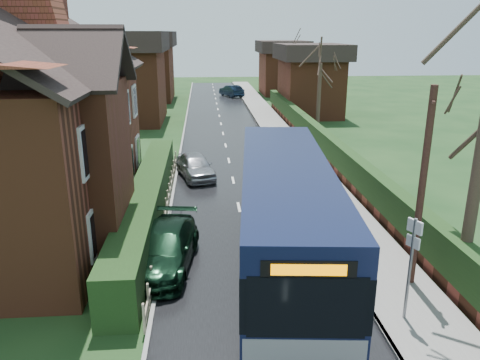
{
  "coord_description": "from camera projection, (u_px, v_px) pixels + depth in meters",
  "views": [
    {
      "loc": [
        -1.5,
        -13.58,
        7.53
      ],
      "look_at": [
        -0.07,
        4.41,
        1.8
      ],
      "focal_mm": 35.0,
      "sensor_mm": 36.0,
      "label": 1
    }
  ],
  "objects": [
    {
      "name": "ground",
      "position": [
        253.0,
        273.0,
        15.3
      ],
      "size": [
        140.0,
        140.0,
        0.0
      ],
      "primitive_type": "plane",
      "color": "#2A491F",
      "rests_on": "ground"
    },
    {
      "name": "road",
      "position": [
        233.0,
        180.0,
        24.79
      ],
      "size": [
        6.0,
        100.0,
        0.02
      ],
      "primitive_type": "cube",
      "color": "black",
      "rests_on": "ground"
    },
    {
      "name": "pavement",
      "position": [
        312.0,
        177.0,
        25.1
      ],
      "size": [
        2.5,
        100.0,
        0.14
      ],
      "primitive_type": "cube",
      "color": "slate",
      "rests_on": "ground"
    },
    {
      "name": "kerb_right",
      "position": [
        290.0,
        178.0,
        25.01
      ],
      "size": [
        0.12,
        100.0,
        0.14
      ],
      "primitive_type": "cube",
      "color": "gray",
      "rests_on": "ground"
    },
    {
      "name": "kerb_left",
      "position": [
        175.0,
        181.0,
        24.55
      ],
      "size": [
        0.12,
        100.0,
        0.1
      ],
      "primitive_type": "cube",
      "color": "gray",
      "rests_on": "ground"
    },
    {
      "name": "front_hedge",
      "position": [
        148.0,
        201.0,
        19.51
      ],
      "size": [
        1.2,
        16.0,
        1.6
      ],
      "primitive_type": "cube",
      "color": "#1A3213",
      "rests_on": "ground"
    },
    {
      "name": "picket_fence",
      "position": [
        166.0,
        208.0,
        19.67
      ],
      "size": [
        0.1,
        16.0,
        0.9
      ],
      "primitive_type": null,
      "color": "gray",
      "rests_on": "ground"
    },
    {
      "name": "right_wall_hedge",
      "position": [
        341.0,
        160.0,
        24.93
      ],
      "size": [
        0.6,
        50.0,
        1.8
      ],
      "color": "brown",
      "rests_on": "ground"
    },
    {
      "name": "brick_house",
      "position": [
        14.0,
        118.0,
        17.85
      ],
      "size": [
        9.3,
        14.6,
        10.3
      ],
      "color": "brown",
      "rests_on": "ground"
    },
    {
      "name": "bus",
      "position": [
        285.0,
        218.0,
        15.09
      ],
      "size": [
        3.86,
        12.07,
        3.6
      ],
      "rotation": [
        0.0,
        0.0,
        -0.1
      ],
      "color": "black",
      "rests_on": "ground"
    },
    {
      "name": "car_silver",
      "position": [
        195.0,
        166.0,
        25.13
      ],
      "size": [
        2.47,
        4.13,
        1.32
      ],
      "primitive_type": "imported",
      "rotation": [
        0.0,
        0.0,
        0.25
      ],
      "color": "#A3A3A8",
      "rests_on": "ground"
    },
    {
      "name": "car_green",
      "position": [
        164.0,
        248.0,
        15.52
      ],
      "size": [
        2.5,
        4.84,
        1.34
      ],
      "primitive_type": "imported",
      "rotation": [
        0.0,
        0.0,
        -0.14
      ],
      "color": "black",
      "rests_on": "ground"
    },
    {
      "name": "car_distant",
      "position": [
        231.0,
        91.0,
        56.9
      ],
      "size": [
        3.0,
        4.42,
        1.38
      ],
      "primitive_type": "imported",
      "rotation": [
        0.0,
        0.0,
        3.55
      ],
      "color": "black",
      "rests_on": "ground"
    },
    {
      "name": "bus_stop_sign",
      "position": [
        411.0,
        255.0,
        12.13
      ],
      "size": [
        0.24,
        0.44,
        3.02
      ],
      "rotation": [
        0.0,
        0.0,
        0.42
      ],
      "color": "slate",
      "rests_on": "ground"
    },
    {
      "name": "telegraph_pole",
      "position": [
        422.0,
        191.0,
        13.61
      ],
      "size": [
        0.36,
        0.76,
        6.16
      ],
      "rotation": [
        0.0,
        0.0,
        -0.38
      ],
      "color": "black",
      "rests_on": "ground"
    },
    {
      "name": "tree_right_far",
      "position": [
        321.0,
        58.0,
        34.27
      ],
      "size": [
        3.94,
        3.94,
        7.61
      ],
      "color": "#3D2C24",
      "rests_on": "ground"
    },
    {
      "name": "tree_house_side",
      "position": [
        35.0,
        48.0,
        29.51
      ],
      "size": [
        3.87,
        3.87,
        8.81
      ],
      "color": "#34281E",
      "rests_on": "ground"
    }
  ]
}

